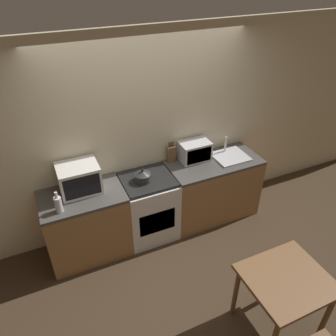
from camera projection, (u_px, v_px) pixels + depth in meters
The scene contains 12 objects.
ground_plane at pixel (180, 262), 4.08m from camera, with size 16.00×16.00×0.00m, color #3D2D1E.
wall_back at pixel (147, 135), 4.11m from camera, with size 10.00×0.06×2.60m.
counter_left_run at pixel (87, 224), 4.00m from camera, with size 0.97×0.62×0.90m.
counter_right_run at pixel (212, 188), 4.60m from camera, with size 1.26×0.62×0.90m.
stove_range at pixel (148, 207), 4.27m from camera, with size 0.65×0.62×0.90m.
kettle at pixel (143, 176), 3.94m from camera, with size 0.20×0.20×0.17m.
microwave at pixel (79, 178), 3.73m from camera, with size 0.46×0.37×0.34m.
bottle at pixel (58, 204), 3.46m from camera, with size 0.08×0.08×0.26m.
knife_block at pixel (171, 154), 4.28m from camera, with size 0.11×0.06×0.29m.
toaster_oven at pixel (195, 151), 4.32m from camera, with size 0.40×0.27×0.26m.
sink_basin at pixel (230, 156), 4.43m from camera, with size 0.45×0.40×0.24m.
dining_table at pixel (285, 286), 3.07m from camera, with size 0.77×0.69×0.73m.
Camera 1 is at (-1.26, -2.43, 3.24)m, focal length 35.00 mm.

